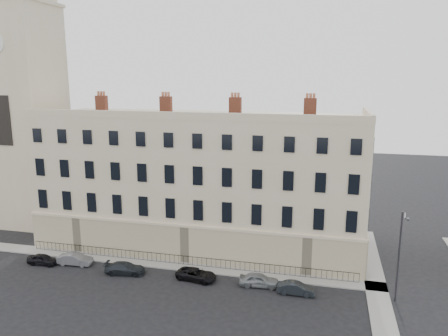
{
  "coord_description": "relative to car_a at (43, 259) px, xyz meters",
  "views": [
    {
      "loc": [
        8.03,
        -34.65,
        19.35
      ],
      "look_at": [
        -2.77,
        10.0,
        9.54
      ],
      "focal_mm": 35.0,
      "sensor_mm": 36.0,
      "label": 1
    }
  ],
  "objects": [
    {
      "name": "car_b",
      "position": [
        3.3,
        0.73,
        0.05
      ],
      "size": [
        3.72,
        1.51,
        1.2
      ],
      "primitive_type": "imported",
      "rotation": [
        0.0,
        0.0,
        1.64
      ],
      "color": "slate",
      "rests_on": "ground"
    },
    {
      "name": "car_c",
      "position": [
        9.32,
        -0.0,
        0.03
      ],
      "size": [
        4.19,
        2.21,
        1.16
      ],
      "primitive_type": "imported",
      "rotation": [
        0.0,
        0.0,
        1.72
      ],
      "color": "#20252A",
      "rests_on": "ground"
    },
    {
      "name": "car_f",
      "position": [
        26.15,
        -0.19,
        0.0
      ],
      "size": [
        3.39,
        1.2,
        1.11
      ],
      "primitive_type": "imported",
      "rotation": [
        0.0,
        0.0,
        1.56
      ],
      "color": "black",
      "rests_on": "ground"
    },
    {
      "name": "ground",
      "position": [
        20.3,
        -2.15,
        -0.55
      ],
      "size": [
        160.0,
        160.0,
        0.0
      ],
      "primitive_type": "plane",
      "color": "black",
      "rests_on": "ground"
    },
    {
      "name": "church_tower",
      "position": [
        -9.7,
        11.85,
        18.11
      ],
      "size": [
        8.0,
        8.13,
        44.0
      ],
      "color": "beige",
      "rests_on": "ground"
    },
    {
      "name": "streetlamp",
      "position": [
        34.67,
        0.51,
        3.96
      ],
      "size": [
        0.43,
        1.76,
        8.15
      ],
      "rotation": [
        0.0,
        0.0,
        -0.15
      ],
      "color": "#333338",
      "rests_on": "ground"
    },
    {
      "name": "pavement_east_return",
      "position": [
        33.3,
        5.85,
        -0.49
      ],
      "size": [
        2.0,
        24.0,
        0.12
      ],
      "primitive_type": "cube",
      "color": "gray",
      "rests_on": "ground"
    },
    {
      "name": "car_d",
      "position": [
        16.59,
        0.39,
        -0.01
      ],
      "size": [
        4.14,
        2.33,
        1.09
      ],
      "primitive_type": "imported",
      "rotation": [
        0.0,
        0.0,
        1.43
      ],
      "color": "black",
      "rests_on": "ground"
    },
    {
      "name": "car_e",
      "position": [
        22.65,
        0.53,
        0.07
      ],
      "size": [
        3.79,
        1.78,
        1.26
      ],
      "primitive_type": "imported",
      "rotation": [
        0.0,
        0.0,
        1.65
      ],
      "color": "gray",
      "rests_on": "ground"
    },
    {
      "name": "pavement_terrace",
      "position": [
        10.3,
        2.85,
        -0.49
      ],
      "size": [
        48.0,
        2.0,
        0.12
      ],
      "primitive_type": "cube",
      "color": "gray",
      "rests_on": "ground"
    },
    {
      "name": "car_a",
      "position": [
        0.0,
        0.0,
        0.0
      ],
      "size": [
        3.28,
        1.38,
        1.11
      ],
      "primitive_type": "imported",
      "rotation": [
        0.0,
        0.0,
        1.59
      ],
      "color": "black",
      "rests_on": "ground"
    },
    {
      "name": "terrace",
      "position": [
        14.33,
        9.82,
        6.94
      ],
      "size": [
        36.22,
        12.22,
        17.0
      ],
      "color": "beige",
      "rests_on": "ground"
    },
    {
      "name": "railings",
      "position": [
        14.3,
        3.25,
        -0.0
      ],
      "size": [
        35.0,
        0.04,
        0.96
      ],
      "color": "black",
      "rests_on": "ground"
    }
  ]
}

